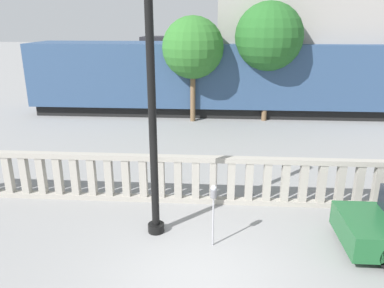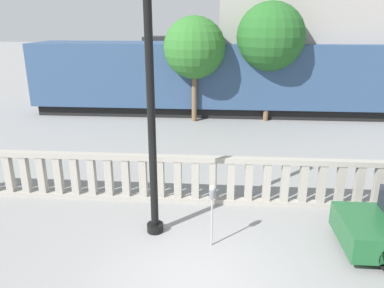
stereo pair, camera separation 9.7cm
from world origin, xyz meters
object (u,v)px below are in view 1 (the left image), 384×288
Objects in this scene: lamppost at (152,117)px; tree_right at (193,48)px; train_near at (250,77)px; parking_meter at (214,199)px; train_far at (288,57)px; tree_left at (269,37)px.

lamppost reaches higher than tree_right.
lamppost is 12.53m from train_near.
train_far reaches higher than parking_meter.
lamppost is at bearing -90.97° from tree_right.
tree_right is at bearing 96.21° from parking_meter.
train_near is 4.46× the size of tree_right.
lamppost is 0.23× the size of train_far.
train_near is (3.06, 12.11, -0.89)m from lamppost.
tree_right reaches higher than train_near.
tree_right is (-2.89, -1.74, 1.61)m from train_near.
train_far is (7.27, 25.16, -1.00)m from lamppost.
parking_meter is 0.26× the size of tree_left.
parking_meter is 0.07× the size of train_near.
tree_left is at bearing 5.60° from tree_right.
train_near is 3.74m from tree_right.
tree_right reaches higher than parking_meter.
tree_left is 3.62m from tree_right.
train_near reaches higher than parking_meter.
lamppost is at bearing -104.18° from train_near.
lamppost is 1.12× the size of tree_right.
parking_meter is (1.36, -0.48, -1.69)m from lamppost.
train_far is at bearing 77.01° from parking_meter.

